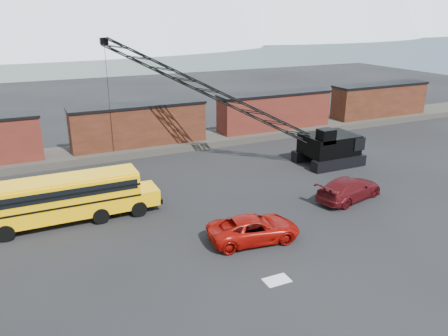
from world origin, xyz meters
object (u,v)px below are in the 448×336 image
(maroon_suv, at_px, (349,189))
(school_bus, at_px, (68,197))
(red_pickup, at_px, (254,229))
(crawler_crane, at_px, (211,92))

(maroon_suv, bearing_deg, school_bus, 62.21)
(red_pickup, relative_size, crawler_crane, 0.27)
(red_pickup, bearing_deg, crawler_crane, -6.63)
(school_bus, distance_m, red_pickup, 12.60)
(maroon_suv, distance_m, crawler_crane, 15.07)
(red_pickup, distance_m, crawler_crane, 16.68)
(maroon_suv, relative_size, crawler_crane, 0.28)
(school_bus, bearing_deg, crawler_crane, 28.94)
(maroon_suv, xyz_separation_m, crawler_crane, (-5.94, 12.56, 5.83))
(maroon_suv, height_order, crawler_crane, crawler_crane)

